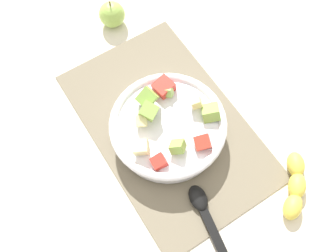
% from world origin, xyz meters
% --- Properties ---
extents(ground_plane, '(2.40, 2.40, 0.00)m').
position_xyz_m(ground_plane, '(0.00, 0.00, 0.00)').
color(ground_plane, silver).
extents(placemat, '(0.50, 0.31, 0.01)m').
position_xyz_m(placemat, '(0.00, 0.00, 0.00)').
color(placemat, '#756B56').
rests_on(placemat, ground_plane).
extents(salad_bowl, '(0.25, 0.25, 0.10)m').
position_xyz_m(salad_bowl, '(0.02, -0.01, 0.04)').
color(salad_bowl, white).
rests_on(salad_bowl, placemat).
extents(serving_spoon, '(0.21, 0.06, 0.01)m').
position_xyz_m(serving_spoon, '(0.22, -0.04, 0.01)').
color(serving_spoon, black).
rests_on(serving_spoon, placemat).
extents(whole_apple, '(0.07, 0.07, 0.08)m').
position_xyz_m(whole_apple, '(-0.32, 0.04, 0.03)').
color(whole_apple, '#9EC656').
rests_on(whole_apple, ground_plane).
extents(banana_whole, '(0.13, 0.13, 0.04)m').
position_xyz_m(banana_whole, '(0.26, 0.14, 0.02)').
color(banana_whole, yellow).
rests_on(banana_whole, ground_plane).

